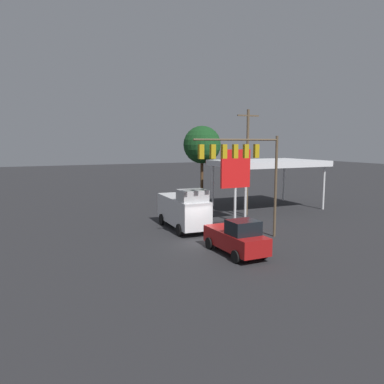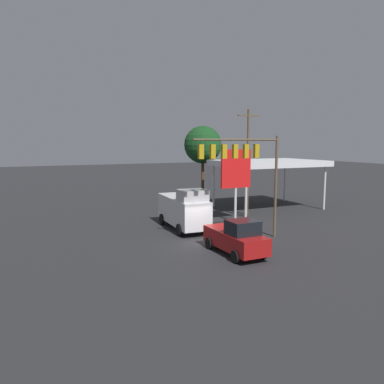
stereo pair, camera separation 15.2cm
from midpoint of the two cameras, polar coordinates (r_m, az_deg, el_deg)
name	(u,v)px [view 1 (the left image)]	position (r m, az deg, el deg)	size (l,w,h in m)	color
ground_plane	(204,243)	(27.45, 1.61, -7.76)	(200.00, 200.00, 0.00)	#262628
traffic_signal_assembly	(242,159)	(27.38, 7.53, 4.94)	(7.05, 0.43, 7.75)	brown
utility_pole	(247,160)	(37.38, 8.32, 4.81)	(2.40, 0.26, 10.43)	brown
gas_station_canopy	(268,163)	(42.13, 11.34, 4.28)	(11.22, 8.01, 5.30)	silver
price_sign	(235,171)	(34.15, 6.51, 3.22)	(2.99, 0.27, 6.63)	silver
pickup_parked	(237,238)	(24.64, 6.64, -6.94)	(2.31, 5.23, 2.40)	maroon
delivery_truck	(184,209)	(31.28, -1.42, -2.67)	(2.78, 6.89, 3.58)	silver
street_tree	(202,145)	(44.86, 1.44, 7.17)	(4.47, 4.47, 9.21)	#4C331E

